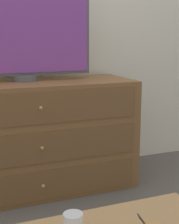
# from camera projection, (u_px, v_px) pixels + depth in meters

# --- Properties ---
(ground_plane) EXTENTS (12.00, 12.00, 0.00)m
(ground_plane) POSITION_uv_depth(u_px,v_px,m) (19.00, 174.00, 2.78)
(ground_plane) COLOR #56514C
(wall_back) EXTENTS (12.00, 0.05, 2.60)m
(wall_back) POSITION_uv_depth(u_px,v_px,m) (11.00, 7.00, 2.52)
(wall_back) COLOR silver
(wall_back) RESTS_ON ground_plane
(dresser) EXTENTS (1.44, 0.57, 0.78)m
(dresser) POSITION_uv_depth(u_px,v_px,m) (33.00, 137.00, 2.43)
(dresser) COLOR brown
(dresser) RESTS_ON ground_plane
(tv) EXTENTS (0.95, 0.16, 0.66)m
(tv) POSITION_uv_depth(u_px,v_px,m) (23.00, 31.00, 2.32)
(tv) COLOR #515156
(tv) RESTS_ON dresser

